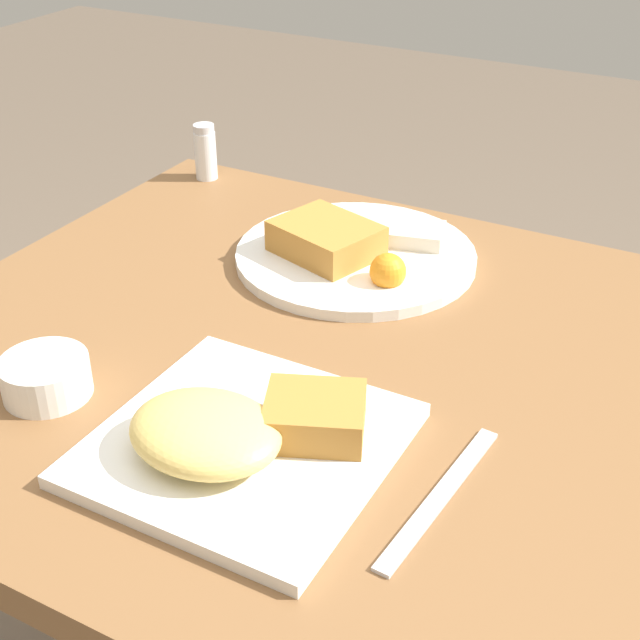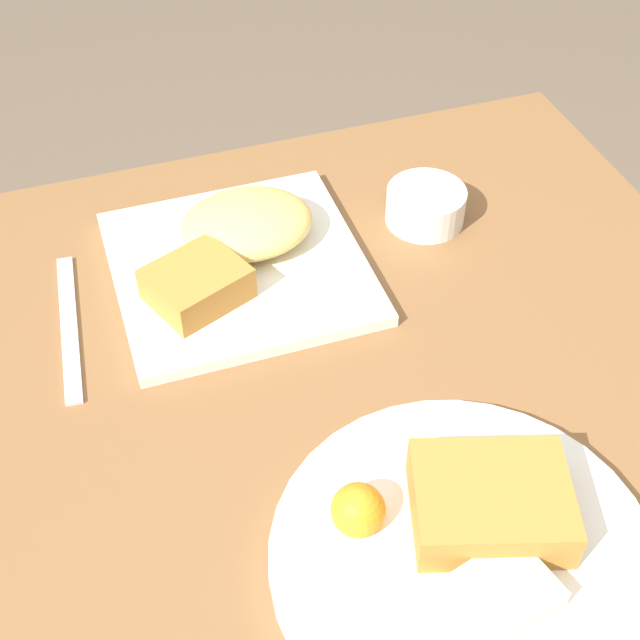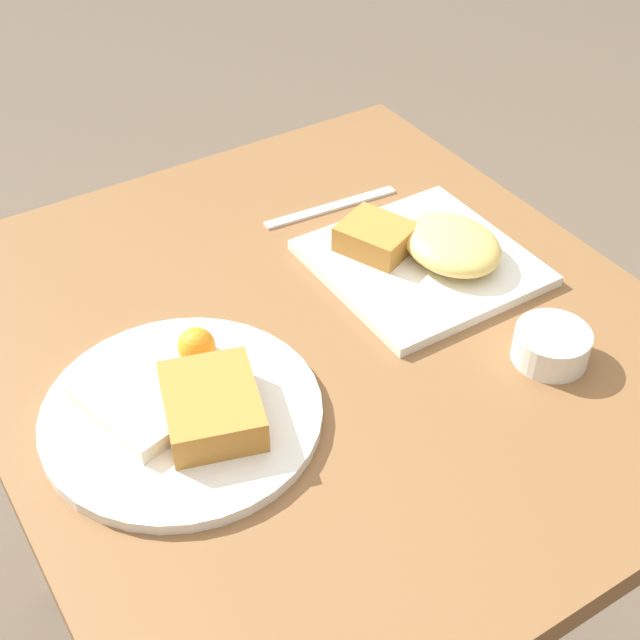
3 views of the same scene
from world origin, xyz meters
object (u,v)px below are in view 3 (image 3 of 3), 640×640
at_px(plate_square_near, 427,252).
at_px(plate_oval_far, 185,409).
at_px(butter_knife, 331,207).
at_px(sauce_ramekin, 551,345).

distance_m(plate_square_near, plate_oval_far, 0.40).
relative_size(plate_oval_far, butter_knife, 1.48).
bearing_deg(butter_knife, sauce_ramekin, 100.99).
bearing_deg(sauce_ramekin, plate_square_near, 3.09).
bearing_deg(sauce_ramekin, plate_oval_far, 70.86).
height_order(plate_square_near, plate_oval_far, plate_square_near).
relative_size(plate_square_near, plate_oval_far, 0.84).
bearing_deg(butter_knife, plate_oval_far, 40.99).
distance_m(sauce_ramekin, butter_knife, 0.40).
relative_size(plate_square_near, butter_knife, 1.24).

